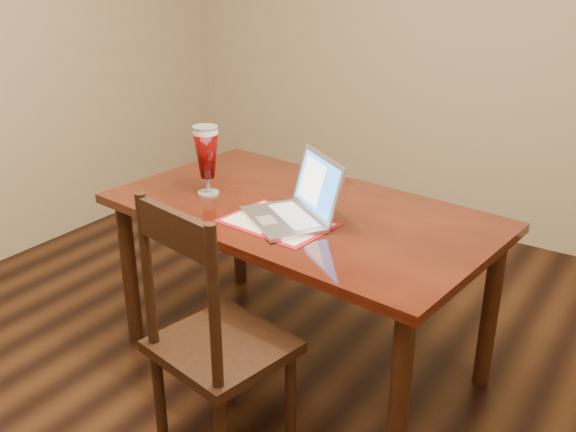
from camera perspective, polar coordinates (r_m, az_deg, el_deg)
The scene contains 2 objects.
dining_table at distance 2.80m, azimuth 0.78°, elevation -0.78°, with size 1.74×1.09×1.09m.
dining_chair at distance 2.38m, azimuth -6.59°, elevation -11.08°, with size 0.52×0.51×1.06m.
Camera 1 is at (1.25, -1.56, 1.82)m, focal length 40.00 mm.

